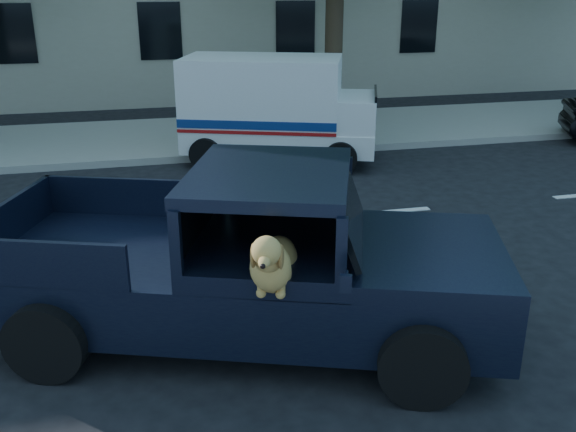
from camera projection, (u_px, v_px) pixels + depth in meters
name	position (u px, v px, depth m)	size (l,w,h in m)	color
ground	(142.00, 353.00, 6.63)	(120.00, 120.00, 0.00)	black
far_sidewalk	(132.00, 140.00, 14.99)	(60.00, 4.00, 0.15)	gray
lane_stripes	(266.00, 222.00, 10.16)	(21.60, 0.14, 0.01)	silver
pickup_truck	(239.00, 282.00, 6.77)	(5.60, 3.66, 1.87)	black
mail_truck	(276.00, 116.00, 13.32)	(4.29, 3.07, 2.14)	silver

